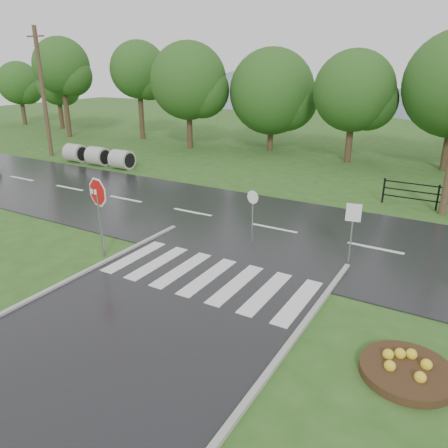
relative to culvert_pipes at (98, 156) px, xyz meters
The scene contains 11 objects.
ground 21.17m from the culvert_pipes, 45.14° to the right, with size 120.00×120.00×0.00m, color #2B551C.
main_road 15.75m from the culvert_pipes, 18.52° to the right, with size 90.00×8.00×0.04m, color black.
crosswalk 17.98m from the culvert_pipes, 33.82° to the right, with size 6.50×2.80×0.02m.
hills 55.67m from the culvert_pipes, 69.78° to the left, with size 102.00×48.00×48.00m.
treeline 18.30m from the culvert_pipes, 29.47° to the left, with size 83.20×5.20×10.00m.
culvert_pipes is the anchor object (origin of this frame).
stop_sign 15.18m from the culvert_pipes, 43.75° to the right, with size 1.30×0.30×2.99m.
flower_bed 24.07m from the culvert_pipes, 28.94° to the right, with size 2.00×2.00×0.40m.
reg_sign_small 19.72m from the culvert_pipes, 20.41° to the right, with size 0.48×0.10×2.17m.
reg_sign_round 16.41m from the culvert_pipes, 24.84° to the right, with size 0.48×0.11×2.08m.
utility_pole_west 6.51m from the culvert_pipes, behind, with size 1.55×0.29×8.70m.
Camera 1 is at (6.64, -5.28, 6.34)m, focal length 35.00 mm.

